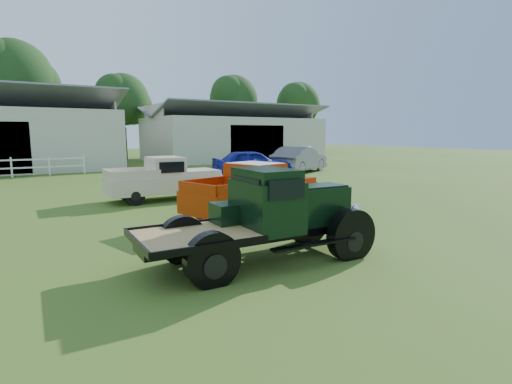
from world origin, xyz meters
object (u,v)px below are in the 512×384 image
red_pickup (253,190)px  misc_car_blue (252,163)px  white_pickup (164,179)px  vintage_flatbed (262,216)px  misc_car_grey (300,159)px

red_pickup → misc_car_blue: bearing=43.8°
white_pickup → misc_car_blue: bearing=36.5°
vintage_flatbed → misc_car_grey: size_ratio=0.91×
red_pickup → misc_car_blue: (6.14, 9.89, -0.04)m
misc_car_blue → misc_car_grey: (4.13, 0.58, 0.05)m
misc_car_grey → red_pickup: bearing=109.5°
white_pickup → misc_car_blue: white_pickup is taller
red_pickup → misc_car_grey: (10.26, 10.47, 0.01)m
vintage_flatbed → misc_car_blue: 16.03m
red_pickup → white_pickup: (-1.22, 4.67, -0.03)m
misc_car_blue → misc_car_grey: 4.17m
vintage_flatbed → misc_car_grey: (12.44, 14.29, -0.08)m
vintage_flatbed → misc_car_blue: vintage_flatbed is taller
vintage_flatbed → white_pickup: (0.95, 8.49, -0.12)m
red_pickup → misc_car_blue: size_ratio=0.98×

